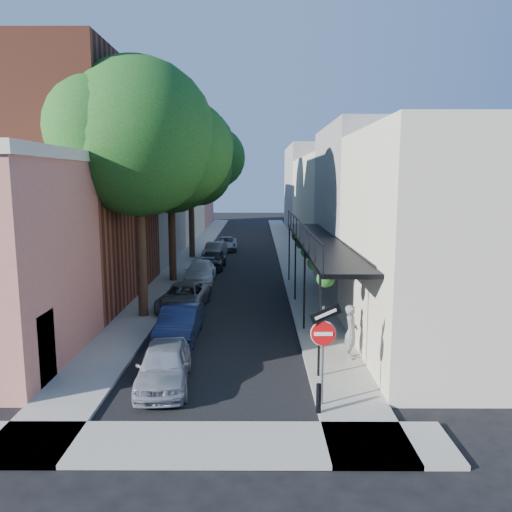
{
  "coord_description": "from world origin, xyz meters",
  "views": [
    {
      "loc": [
        1.38,
        -11.97,
        6.29
      ],
      "look_at": [
        1.31,
        10.34,
        2.8
      ],
      "focal_mm": 35.0,
      "sensor_mm": 36.0,
      "label": 1
    }
  ],
  "objects_px": {
    "oak_mid": "(177,165)",
    "bollard": "(319,398)",
    "oak_near": "(149,141)",
    "parked_car_b": "(180,323)",
    "parked_car_e": "(213,259)",
    "pedestrian": "(351,332)",
    "parked_car_d": "(200,272)",
    "parked_car_a": "(164,365)",
    "oak_far": "(196,152)",
    "sign_post": "(323,338)",
    "parked_car_f": "(215,251)",
    "parked_car_g": "(226,244)",
    "parked_car_c": "(184,297)"
  },
  "relations": [
    {
      "from": "oak_near",
      "to": "oak_far",
      "type": "relative_size",
      "value": 0.96
    },
    {
      "from": "oak_mid",
      "to": "parked_car_c",
      "type": "relative_size",
      "value": 2.31
    },
    {
      "from": "bollard",
      "to": "oak_mid",
      "type": "bearing_deg",
      "value": 109.9
    },
    {
      "from": "parked_car_e",
      "to": "parked_car_c",
      "type": "bearing_deg",
      "value": -90.61
    },
    {
      "from": "oak_near",
      "to": "pedestrian",
      "type": "height_order",
      "value": "oak_near"
    },
    {
      "from": "bollard",
      "to": "pedestrian",
      "type": "height_order",
      "value": "pedestrian"
    },
    {
      "from": "oak_far",
      "to": "parked_car_e",
      "type": "bearing_deg",
      "value": -71.6
    },
    {
      "from": "parked_car_g",
      "to": "parked_car_e",
      "type": "bearing_deg",
      "value": -95.17
    },
    {
      "from": "bollard",
      "to": "parked_car_e",
      "type": "height_order",
      "value": "parked_car_e"
    },
    {
      "from": "parked_car_a",
      "to": "oak_mid",
      "type": "bearing_deg",
      "value": 92.04
    },
    {
      "from": "sign_post",
      "to": "pedestrian",
      "type": "height_order",
      "value": "sign_post"
    },
    {
      "from": "bollard",
      "to": "parked_car_g",
      "type": "height_order",
      "value": "parked_car_g"
    },
    {
      "from": "parked_car_c",
      "to": "parked_car_e",
      "type": "relative_size",
      "value": 1.11
    },
    {
      "from": "parked_car_d",
      "to": "parked_car_e",
      "type": "height_order",
      "value": "parked_car_e"
    },
    {
      "from": "bollard",
      "to": "parked_car_c",
      "type": "distance_m",
      "value": 12.14
    },
    {
      "from": "parked_car_d",
      "to": "pedestrian",
      "type": "xyz_separation_m",
      "value": [
        6.74,
        -13.4,
        0.43
      ]
    },
    {
      "from": "parked_car_c",
      "to": "pedestrian",
      "type": "xyz_separation_m",
      "value": [
        6.79,
        -6.9,
        0.45
      ]
    },
    {
      "from": "oak_far",
      "to": "parked_car_a",
      "type": "bearing_deg",
      "value": -85.66
    },
    {
      "from": "sign_post",
      "to": "parked_car_c",
      "type": "height_order",
      "value": "sign_post"
    },
    {
      "from": "parked_car_c",
      "to": "parked_car_f",
      "type": "height_order",
      "value": "parked_car_f"
    },
    {
      "from": "parked_car_f",
      "to": "pedestrian",
      "type": "relative_size",
      "value": 2.04
    },
    {
      "from": "oak_near",
      "to": "parked_car_d",
      "type": "height_order",
      "value": "oak_near"
    },
    {
      "from": "oak_mid",
      "to": "parked_car_b",
      "type": "bearing_deg",
      "value": -81.26
    },
    {
      "from": "sign_post",
      "to": "parked_car_e",
      "type": "distance_m",
      "value": 22.06
    },
    {
      "from": "oak_far",
      "to": "parked_car_e",
      "type": "height_order",
      "value": "oak_far"
    },
    {
      "from": "parked_car_f",
      "to": "pedestrian",
      "type": "bearing_deg",
      "value": -67.32
    },
    {
      "from": "oak_mid",
      "to": "parked_car_d",
      "type": "xyz_separation_m",
      "value": [
        1.28,
        -0.26,
        -6.43
      ]
    },
    {
      "from": "parked_car_g",
      "to": "oak_near",
      "type": "bearing_deg",
      "value": -98.27
    },
    {
      "from": "bollard",
      "to": "parked_car_d",
      "type": "relative_size",
      "value": 0.18
    },
    {
      "from": "oak_far",
      "to": "oak_mid",
      "type": "bearing_deg",
      "value": -90.41
    },
    {
      "from": "oak_near",
      "to": "parked_car_f",
      "type": "relative_size",
      "value": 2.98
    },
    {
      "from": "oak_mid",
      "to": "oak_far",
      "type": "height_order",
      "value": "oak_far"
    },
    {
      "from": "parked_car_e",
      "to": "pedestrian",
      "type": "xyz_separation_m",
      "value": [
        6.35,
        -17.86,
        0.38
      ]
    },
    {
      "from": "oak_mid",
      "to": "parked_car_f",
      "type": "bearing_deg",
      "value": 80.78
    },
    {
      "from": "oak_near",
      "to": "parked_car_b",
      "type": "xyz_separation_m",
      "value": [
        1.69,
        -3.36,
        -7.21
      ]
    },
    {
      "from": "parked_car_a",
      "to": "oak_far",
      "type": "bearing_deg",
      "value": 89.33
    },
    {
      "from": "parked_car_e",
      "to": "pedestrian",
      "type": "height_order",
      "value": "pedestrian"
    },
    {
      "from": "parked_car_b",
      "to": "oak_mid",
      "type": "bearing_deg",
      "value": 99.75
    },
    {
      "from": "oak_mid",
      "to": "pedestrian",
      "type": "relative_size",
      "value": 5.42
    },
    {
      "from": "parked_car_d",
      "to": "parked_car_g",
      "type": "relative_size",
      "value": 1.05
    },
    {
      "from": "parked_car_a",
      "to": "parked_car_e",
      "type": "xyz_separation_m",
      "value": [
        -0.27,
        19.93,
        0.03
      ]
    },
    {
      "from": "pedestrian",
      "to": "parked_car_e",
      "type": "bearing_deg",
      "value": 33.66
    },
    {
      "from": "parked_car_e",
      "to": "parked_car_f",
      "type": "height_order",
      "value": "parked_car_e"
    },
    {
      "from": "bollard",
      "to": "parked_car_a",
      "type": "relative_size",
      "value": 0.21
    },
    {
      "from": "parked_car_c",
      "to": "parked_car_a",
      "type": "bearing_deg",
      "value": -80.78
    },
    {
      "from": "oak_near",
      "to": "parked_car_a",
      "type": "distance_m",
      "value": 10.77
    },
    {
      "from": "oak_near",
      "to": "oak_mid",
      "type": "xyz_separation_m",
      "value": [
        -0.05,
        7.97,
        -0.82
      ]
    },
    {
      "from": "parked_car_b",
      "to": "parked_car_f",
      "type": "height_order",
      "value": "parked_car_b"
    },
    {
      "from": "oak_near",
      "to": "parked_car_f",
      "type": "bearing_deg",
      "value": 85.32
    },
    {
      "from": "oak_mid",
      "to": "bollard",
      "type": "bearing_deg",
      "value": -70.1
    }
  ]
}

